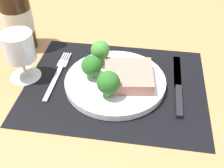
# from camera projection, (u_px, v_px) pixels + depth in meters

# --- Properties ---
(ground_plane) EXTENTS (1.40, 1.10, 0.03)m
(ground_plane) POSITION_uv_depth(u_px,v_px,m) (115.00, 90.00, 0.69)
(ground_plane) COLOR #996D42
(placemat) EXTENTS (0.43, 0.34, 0.00)m
(placemat) POSITION_uv_depth(u_px,v_px,m) (115.00, 85.00, 0.68)
(placemat) COLOR black
(placemat) RESTS_ON ground_plane
(plate) EXTENTS (0.24, 0.24, 0.02)m
(plate) POSITION_uv_depth(u_px,v_px,m) (115.00, 82.00, 0.67)
(plate) COLOR silver
(plate) RESTS_ON placemat
(steak) EXTENTS (0.12, 0.12, 0.03)m
(steak) POSITION_uv_depth(u_px,v_px,m) (128.00, 75.00, 0.65)
(steak) COLOR #9E6B5B
(steak) RESTS_ON plate
(broccoli_front_edge) EXTENTS (0.05, 0.05, 0.06)m
(broccoli_front_edge) POSITION_uv_depth(u_px,v_px,m) (91.00, 67.00, 0.65)
(broccoli_front_edge) COLOR #6B994C
(broccoli_front_edge) RESTS_ON plate
(broccoli_near_fork) EXTENTS (0.05, 0.05, 0.06)m
(broccoli_near_fork) POSITION_uv_depth(u_px,v_px,m) (108.00, 83.00, 0.60)
(broccoli_near_fork) COLOR #5B8942
(broccoli_near_fork) RESTS_ON plate
(broccoli_near_steak) EXTENTS (0.05, 0.05, 0.06)m
(broccoli_near_steak) POSITION_uv_depth(u_px,v_px,m) (100.00, 51.00, 0.69)
(broccoli_near_steak) COLOR #6B994C
(broccoli_near_steak) RESTS_ON plate
(fork) EXTENTS (0.02, 0.19, 0.01)m
(fork) POSITION_uv_depth(u_px,v_px,m) (58.00, 74.00, 0.70)
(fork) COLOR silver
(fork) RESTS_ON placemat
(knife) EXTENTS (0.02, 0.23, 0.01)m
(knife) POSITION_uv_depth(u_px,v_px,m) (178.00, 88.00, 0.66)
(knife) COLOR black
(knife) RESTS_ON placemat
(wine_bottle) EXTENTS (0.08, 0.08, 0.28)m
(wine_bottle) POSITION_uv_depth(u_px,v_px,m) (16.00, 14.00, 0.74)
(wine_bottle) COLOR #331E0F
(wine_bottle) RESTS_ON ground_plane
(wine_glass) EXTENTS (0.08, 0.08, 0.12)m
(wine_glass) POSITION_uv_depth(u_px,v_px,m) (19.00, 49.00, 0.65)
(wine_glass) COLOR silver
(wine_glass) RESTS_ON ground_plane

